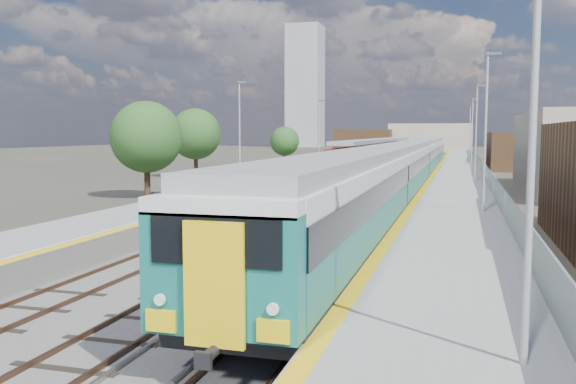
% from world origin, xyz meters
% --- Properties ---
extents(ground, '(320.00, 320.00, 0.00)m').
position_xyz_m(ground, '(0.00, 50.00, 0.00)').
color(ground, '#47443A').
rests_on(ground, ground).
extents(ballast_bed, '(10.50, 155.00, 0.06)m').
position_xyz_m(ballast_bed, '(-2.25, 52.50, 0.03)').
color(ballast_bed, '#565451').
rests_on(ballast_bed, ground).
extents(tracks, '(8.96, 160.00, 0.17)m').
position_xyz_m(tracks, '(-1.65, 54.18, 0.11)').
color(tracks, '#4C3323').
rests_on(tracks, ground).
extents(platform_right, '(4.70, 155.00, 8.52)m').
position_xyz_m(platform_right, '(5.28, 52.49, 0.54)').
color(platform_right, slate).
rests_on(platform_right, ground).
extents(platform_left, '(4.30, 155.00, 8.52)m').
position_xyz_m(platform_left, '(-9.05, 52.49, 0.52)').
color(platform_left, slate).
rests_on(platform_left, ground).
extents(buildings, '(72.00, 185.50, 40.00)m').
position_xyz_m(buildings, '(-18.12, 138.60, 10.70)').
color(buildings, brown).
rests_on(buildings, ground).
extents(green_train, '(3.03, 84.21, 3.33)m').
position_xyz_m(green_train, '(1.50, 43.44, 2.35)').
color(green_train, black).
rests_on(green_train, ground).
extents(red_train, '(3.00, 60.85, 3.79)m').
position_xyz_m(red_train, '(-5.50, 78.71, 2.24)').
color(red_train, black).
rests_on(red_train, ground).
extents(tree_a, '(5.21, 5.21, 7.06)m').
position_xyz_m(tree_a, '(-16.50, 31.56, 4.44)').
color(tree_a, '#382619').
rests_on(tree_a, ground).
extents(tree_b, '(5.42, 5.42, 7.34)m').
position_xyz_m(tree_b, '(-21.71, 51.47, 4.62)').
color(tree_b, '#382619').
rests_on(tree_b, ground).
extents(tree_c, '(4.16, 4.16, 5.63)m').
position_xyz_m(tree_c, '(-18.80, 75.42, 3.54)').
color(tree_c, '#382619').
rests_on(tree_c, ground).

